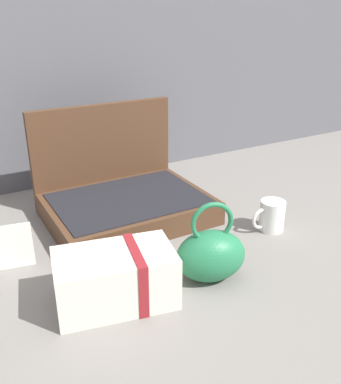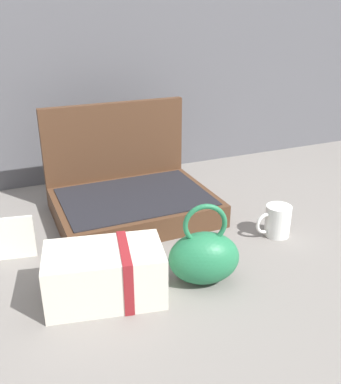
# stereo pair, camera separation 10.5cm
# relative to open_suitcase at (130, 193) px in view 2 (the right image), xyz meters

# --- Properties ---
(ground_plane) EXTENTS (6.00, 6.00, 0.00)m
(ground_plane) POSITION_rel_open_suitcase_xyz_m (0.06, -0.22, -0.06)
(ground_plane) COLOR slate
(open_suitcase) EXTENTS (0.45, 0.35, 0.31)m
(open_suitcase) POSITION_rel_open_suitcase_xyz_m (0.00, 0.00, 0.00)
(open_suitcase) COLOR #4C301E
(open_suitcase) RESTS_ON ground_plane
(teal_pouch_handbag) EXTENTS (0.18, 0.15, 0.19)m
(teal_pouch_handbag) POSITION_rel_open_suitcase_xyz_m (0.04, -0.41, 0.00)
(teal_pouch_handbag) COLOR #237247
(teal_pouch_handbag) RESTS_ON ground_plane
(cream_toiletry_bag) EXTENTS (0.27, 0.19, 0.12)m
(cream_toiletry_bag) POSITION_rel_open_suitcase_xyz_m (-0.18, -0.38, -0.01)
(cream_toiletry_bag) COLOR silver
(cream_toiletry_bag) RESTS_ON ground_plane
(coffee_mug) EXTENTS (0.10, 0.07, 0.09)m
(coffee_mug) POSITION_rel_open_suitcase_xyz_m (0.32, -0.29, -0.02)
(coffee_mug) COLOR white
(coffee_mug) RESTS_ON ground_plane
(info_card_left) EXTENTS (0.10, 0.02, 0.11)m
(info_card_left) POSITION_rel_open_suitcase_xyz_m (-0.34, -0.14, -0.01)
(info_card_left) COLOR white
(info_card_left) RESTS_ON ground_plane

